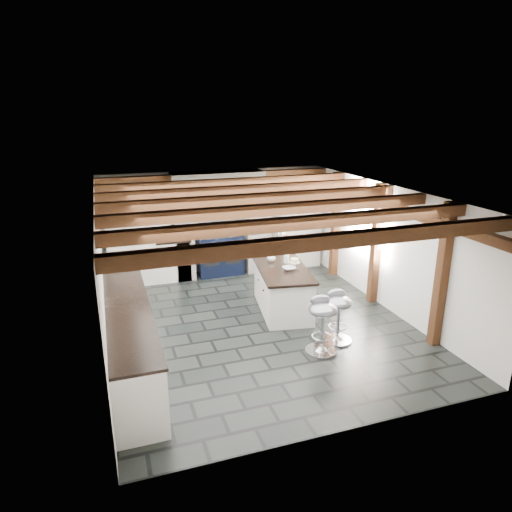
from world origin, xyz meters
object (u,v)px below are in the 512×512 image
object	(u,v)px
kitchen_island	(283,289)
bar_stool_near	(338,310)
range_cooker	(219,254)
bar_stool_far	(322,318)

from	to	relation	value
kitchen_island	bar_stool_near	bearing A→B (deg)	-64.69
range_cooker	bar_stool_far	xyz separation A→B (m)	(0.60, -3.93, 0.10)
kitchen_island	bar_stool_near	world-z (taller)	kitchen_island
range_cooker	kitchen_island	size ratio (longest dim) A/B	0.56
bar_stool_near	bar_stool_far	world-z (taller)	bar_stool_far
bar_stool_far	range_cooker	bearing A→B (deg)	111.54
kitchen_island	bar_stool_near	distance (m)	1.44
bar_stool_far	kitchen_island	bearing A→B (deg)	102.72
kitchen_island	bar_stool_far	world-z (taller)	kitchen_island
kitchen_island	range_cooker	bearing A→B (deg)	113.92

